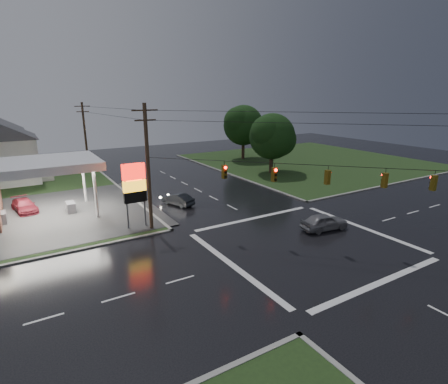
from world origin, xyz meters
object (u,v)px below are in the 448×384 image
pylon_sign (134,185)px  car_north (178,199)px  tree_ne_near (273,136)px  tree_ne_far (244,125)px  utility_pole_nw (148,166)px  utility_pole_n (85,136)px  car_pump (24,206)px  car_crossing (324,222)px

pylon_sign → car_north: 7.99m
tree_ne_near → car_north: bearing=-158.9°
tree_ne_near → tree_ne_far: size_ratio=0.92×
utility_pole_nw → car_north: (4.88, 5.24, -5.08)m
utility_pole_n → tree_ne_near: 28.55m
tree_ne_near → car_pump: size_ratio=2.00×
utility_pole_nw → car_pump: size_ratio=2.45×
car_crossing → tree_ne_far: bearing=-14.6°
pylon_sign → car_crossing: pylon_sign is taller
tree_ne_far → car_north: size_ratio=2.52×
utility_pole_nw → car_north: utility_pole_nw is taller
car_pump → car_north: bearing=-33.6°
utility_pole_nw → tree_ne_near: bearing=27.9°
tree_ne_near → tree_ne_far: 12.39m
pylon_sign → utility_pole_nw: bearing=-45.0°
pylon_sign → car_crossing: bearing=-32.8°
pylon_sign → utility_pole_n: bearing=87.9°
utility_pole_nw → utility_pole_n: bearing=90.0°
car_pump → tree_ne_far: bearing=9.3°
utility_pole_nw → tree_ne_far: utility_pole_nw is taller
utility_pole_n → car_north: (4.88, -23.26, -4.83)m
tree_ne_far → utility_pole_nw: bearing=-137.4°
utility_pole_n → tree_ne_far: bearing=-8.5°
tree_ne_far → car_north: (-21.77, -19.25, -5.54)m
utility_pole_n → car_crossing: 39.17m
car_north → car_crossing: bearing=100.5°
tree_ne_far → car_pump: (-36.16, -13.20, -5.53)m
tree_ne_near → car_pump: 33.53m
utility_pole_n → car_north: utility_pole_n is taller
pylon_sign → car_pump: pylon_sign is taller
tree_ne_near → car_crossing: tree_ne_near is taller
tree_ne_far → car_crossing: size_ratio=2.26×
car_crossing → utility_pole_n: bearing=27.7°
car_north → car_pump: (-14.39, 6.05, 0.01)m
utility_pole_n → tree_ne_far: 26.96m
utility_pole_n → tree_ne_far: (26.65, -4.01, 0.71)m
utility_pole_nw → tree_ne_near: 26.74m
car_north → pylon_sign: bearing=14.6°
utility_pole_nw → car_pump: (-9.51, 11.29, -5.07)m
pylon_sign → tree_ne_near: 27.23m
utility_pole_n → tree_ne_near: size_ratio=1.17×
tree_ne_near → utility_pole_nw: bearing=-152.1°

